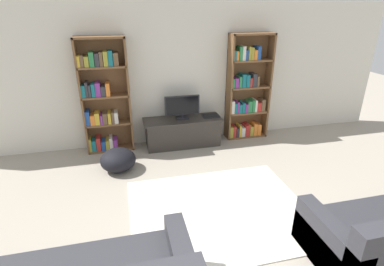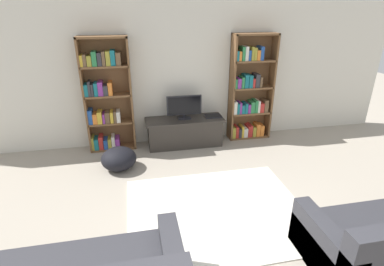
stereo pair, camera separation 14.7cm
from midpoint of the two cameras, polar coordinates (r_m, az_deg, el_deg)
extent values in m
cube|color=silver|center=(5.75, -4.33, 10.84)|extent=(8.80, 0.06, 2.60)
cube|color=brown|center=(5.61, -20.92, 6.17)|extent=(0.04, 0.30, 2.06)
cube|color=brown|center=(5.55, -12.67, 7.00)|extent=(0.04, 0.30, 2.06)
cube|color=brown|center=(5.69, -16.77, 6.97)|extent=(0.84, 0.04, 2.06)
cube|color=brown|center=(5.38, -18.11, 16.94)|extent=(0.84, 0.30, 0.04)
cube|color=brown|center=(5.92, -15.70, -2.79)|extent=(0.80, 0.30, 0.04)
cube|color=#9E9333|center=(5.88, -19.39, -1.93)|extent=(0.04, 0.24, 0.25)
cube|color=#196B75|center=(5.88, -18.78, -2.04)|extent=(0.08, 0.24, 0.21)
cube|color=#B72D28|center=(5.86, -18.00, -1.79)|extent=(0.08, 0.24, 0.25)
cube|color=#234C99|center=(5.87, -17.15, -2.04)|extent=(0.07, 0.24, 0.18)
cube|color=#9E9333|center=(5.86, -16.44, -1.93)|extent=(0.06, 0.24, 0.19)
cube|color=silver|center=(5.85, -15.83, -1.69)|extent=(0.06, 0.24, 0.23)
cube|color=#7F338C|center=(5.85, -15.08, -1.79)|extent=(0.08, 0.24, 0.19)
cube|color=brown|center=(5.72, -16.25, 1.84)|extent=(0.80, 0.30, 0.04)
cube|color=#234C99|center=(5.69, -19.90, 2.83)|extent=(0.07, 0.24, 0.26)
cube|color=orange|center=(5.69, -19.07, 2.55)|extent=(0.08, 0.24, 0.18)
cube|color=gold|center=(5.68, -18.27, 2.80)|extent=(0.08, 0.24, 0.22)
cube|color=#7F338C|center=(5.68, -17.55, 2.66)|extent=(0.04, 0.24, 0.17)
cube|color=brown|center=(5.67, -16.92, 2.84)|extent=(0.08, 0.24, 0.20)
cube|color=gold|center=(5.66, -16.15, 2.92)|extent=(0.05, 0.24, 0.20)
cube|color=brown|center=(5.66, -15.56, 3.05)|extent=(0.04, 0.24, 0.22)
cube|color=silver|center=(5.66, -14.96, 3.04)|extent=(0.07, 0.24, 0.20)
cube|color=brown|center=(5.56, -16.84, 6.78)|extent=(0.80, 0.30, 0.04)
cube|color=#196B75|center=(5.55, -20.64, 7.57)|extent=(0.06, 0.24, 0.21)
cube|color=#333338|center=(5.54, -20.10, 7.86)|extent=(0.04, 0.24, 0.26)
cube|color=#333338|center=(5.54, -19.58, 7.69)|extent=(0.04, 0.24, 0.21)
cube|color=#196B75|center=(5.53, -18.98, 7.83)|extent=(0.06, 0.24, 0.23)
cube|color=#7F338C|center=(5.52, -18.19, 8.00)|extent=(0.08, 0.24, 0.24)
cube|color=#333338|center=(5.52, -17.28, 7.75)|extent=(0.08, 0.24, 0.17)
cube|color=orange|center=(5.51, -16.48, 8.09)|extent=(0.07, 0.24, 0.22)
cube|color=brown|center=(5.44, -17.47, 11.96)|extent=(0.80, 0.30, 0.04)
cube|color=gold|center=(5.45, -21.49, 12.63)|extent=(0.05, 0.24, 0.19)
cube|color=brown|center=(5.44, -20.93, 12.75)|extent=(0.05, 0.24, 0.20)
cube|color=#9E9333|center=(5.43, -20.16, 12.73)|extent=(0.07, 0.24, 0.17)
cube|color=#2D7F47|center=(5.42, -19.31, 13.17)|extent=(0.08, 0.24, 0.24)
cube|color=#333338|center=(5.41, -18.40, 13.15)|extent=(0.07, 0.24, 0.22)
cube|color=brown|center=(5.41, -17.69, 13.35)|extent=(0.05, 0.24, 0.24)
cube|color=#9E9333|center=(5.40, -16.92, 13.45)|extent=(0.07, 0.24, 0.24)
cube|color=#196B75|center=(5.40, -16.07, 13.60)|extent=(0.08, 0.24, 0.25)
cube|color=brown|center=(5.40, -15.09, 13.50)|extent=(0.08, 0.24, 0.21)
cube|color=brown|center=(5.88, 6.38, 8.33)|extent=(0.04, 0.30, 2.06)
cube|color=brown|center=(6.20, 13.49, 8.60)|extent=(0.04, 0.30, 2.06)
cube|color=brown|center=(6.15, 9.55, 8.80)|extent=(0.84, 0.04, 2.06)
cube|color=brown|center=(5.86, 10.74, 18.08)|extent=(0.84, 0.30, 0.04)
cube|color=brown|center=(6.36, 9.40, -0.35)|extent=(0.80, 0.30, 0.04)
cube|color=#9E9333|center=(6.17, 6.54, 0.39)|extent=(0.07, 0.24, 0.22)
cube|color=#B72D28|center=(6.19, 7.17, 0.49)|extent=(0.05, 0.24, 0.23)
cube|color=#333338|center=(6.22, 7.71, 0.37)|extent=(0.06, 0.24, 0.19)
cube|color=gold|center=(6.23, 8.18, 0.60)|extent=(0.04, 0.24, 0.23)
cube|color=silver|center=(6.27, 8.73, 0.46)|extent=(0.08, 0.24, 0.19)
cube|color=#B72D28|center=(6.28, 9.34, 0.70)|extent=(0.04, 0.24, 0.23)
cube|color=#B72D28|center=(6.30, 9.74, 0.78)|extent=(0.05, 0.24, 0.24)
cube|color=#9E9333|center=(6.33, 10.28, 0.66)|extent=(0.07, 0.24, 0.20)
cube|color=orange|center=(6.35, 10.98, 0.93)|extent=(0.08, 0.24, 0.25)
cube|color=orange|center=(6.39, 11.66, 0.89)|extent=(0.08, 0.24, 0.22)
cube|color=brown|center=(6.17, 9.71, 4.03)|extent=(0.80, 0.30, 0.04)
cube|color=silver|center=(5.99, 6.75, 5.06)|extent=(0.07, 0.24, 0.25)
cube|color=#196B75|center=(6.02, 7.32, 4.90)|extent=(0.05, 0.24, 0.21)
cube|color=#7F338C|center=(6.03, 7.77, 5.01)|extent=(0.04, 0.24, 0.23)
cube|color=#196B75|center=(6.06, 8.23, 4.81)|extent=(0.06, 0.24, 0.17)
cube|color=#196B75|center=(6.08, 8.80, 4.97)|extent=(0.05, 0.24, 0.20)
cube|color=#7F338C|center=(6.10, 9.32, 4.89)|extent=(0.05, 0.24, 0.18)
cube|color=#2D7F47|center=(6.12, 9.96, 5.15)|extent=(0.08, 0.24, 0.23)
cube|color=#2D7F47|center=(6.15, 10.63, 5.28)|extent=(0.05, 0.24, 0.25)
cube|color=silver|center=(6.17, 11.07, 5.28)|extent=(0.04, 0.24, 0.24)
cube|color=#B72D28|center=(6.21, 11.61, 5.08)|extent=(0.08, 0.24, 0.19)
cube|color=brown|center=(6.23, 12.38, 5.36)|extent=(0.08, 0.24, 0.24)
cube|color=brown|center=(6.02, 10.04, 8.65)|extent=(0.80, 0.30, 0.04)
cube|color=#2D7F47|center=(5.85, 6.86, 9.50)|extent=(0.04, 0.24, 0.18)
cube|color=#7F338C|center=(5.87, 7.48, 9.56)|extent=(0.07, 0.24, 0.19)
cube|color=#2D7F47|center=(5.90, 8.14, 9.70)|extent=(0.05, 0.24, 0.21)
cube|color=#196B75|center=(5.92, 8.82, 9.91)|extent=(0.08, 0.24, 0.25)
cube|color=#196B75|center=(5.95, 9.56, 9.87)|extent=(0.07, 0.24, 0.24)
cube|color=#B72D28|center=(5.98, 10.12, 9.60)|extent=(0.05, 0.24, 0.18)
cube|color=#333338|center=(6.00, 10.79, 9.98)|extent=(0.08, 0.24, 0.25)
cube|color=brown|center=(6.04, 11.40, 9.75)|extent=(0.05, 0.24, 0.20)
cube|color=brown|center=(5.92, 10.39, 13.47)|extent=(0.80, 0.30, 0.04)
cube|color=#196B75|center=(5.75, 7.12, 14.48)|extent=(0.05, 0.24, 0.18)
cube|color=orange|center=(5.77, 7.60, 14.45)|extent=(0.05, 0.24, 0.17)
cube|color=#2D7F47|center=(5.79, 8.20, 14.83)|extent=(0.06, 0.24, 0.25)
cube|color=silver|center=(5.81, 8.79, 14.85)|extent=(0.06, 0.24, 0.26)
cube|color=#234C99|center=(5.84, 9.32, 14.50)|extent=(0.05, 0.24, 0.18)
cube|color=#9E9333|center=(5.85, 9.86, 14.79)|extent=(0.05, 0.24, 0.24)
cube|color=#9E9333|center=(5.88, 10.35, 14.72)|extent=(0.05, 0.24, 0.23)
cube|color=orange|center=(5.90, 10.91, 14.48)|extent=(0.06, 0.24, 0.18)
cube|color=#234C99|center=(5.93, 11.55, 14.79)|extent=(0.06, 0.24, 0.25)
cube|color=#332D28|center=(5.79, -2.50, 0.03)|extent=(1.39, 0.49, 0.50)
cube|color=#332D28|center=(5.69, -2.55, 2.52)|extent=(1.48, 0.52, 0.04)
cube|color=black|center=(5.69, -2.59, 2.90)|extent=(0.24, 0.16, 0.03)
cylinder|color=black|center=(5.68, -2.60, 3.27)|extent=(0.04, 0.04, 0.05)
cube|color=black|center=(5.61, -2.64, 5.29)|extent=(0.66, 0.04, 0.37)
cube|color=black|center=(5.59, -2.60, 5.22)|extent=(0.61, 0.00, 0.33)
cube|color=#28282D|center=(5.81, 2.88, 3.31)|extent=(0.32, 0.22, 0.02)
cube|color=black|center=(5.81, 2.89, 3.43)|extent=(0.31, 0.21, 0.00)
cube|color=beige|center=(4.12, 4.17, -14.55)|extent=(2.33, 1.93, 0.02)
cube|color=#2D2D33|center=(3.50, 23.22, -19.00)|extent=(0.18, 0.96, 0.57)
ellipsoid|color=black|center=(5.10, -14.71, -4.97)|extent=(0.58, 0.58, 0.37)
camera|label=1|loc=(0.07, -90.91, -0.39)|focal=28.00mm
camera|label=2|loc=(0.07, 89.09, 0.39)|focal=28.00mm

